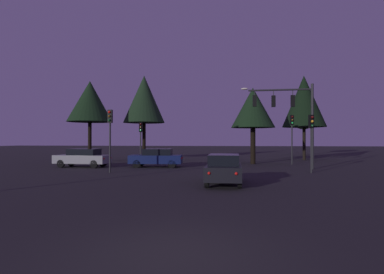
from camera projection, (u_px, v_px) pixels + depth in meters
The scene contains 14 objects.
ground_plane at pixel (217, 163), 30.31m from camera, with size 168.00×168.00×0.00m, color black.
traffic_signal_mast_arm at pixel (289, 109), 23.87m from camera, with size 5.55×0.43×6.62m.
traffic_light_corner_left at pixel (292, 130), 27.87m from camera, with size 0.33×0.37×4.53m.
traffic_light_corner_right at pixel (141, 134), 28.51m from camera, with size 0.36×0.38×3.89m.
traffic_light_median at pixel (311, 132), 20.83m from camera, with size 0.36×0.38×3.97m.
traffic_light_far_side at pixel (110, 128), 20.97m from camera, with size 0.30×0.35×4.33m.
car_nearside_lane at pixel (224, 168), 15.62m from camera, with size 1.80×4.21×1.52m.
car_crossing_left at pixel (156, 158), 25.29m from camera, with size 4.46×2.07×1.52m.
car_crossing_right at pixel (83, 158), 25.35m from camera, with size 4.58×1.96×1.52m.
tree_behind_sign at pixel (253, 108), 28.77m from camera, with size 4.09×4.09×7.19m.
tree_left_far at pixel (304, 117), 45.67m from camera, with size 3.82×3.82×7.65m.
tree_center_horizon at pixel (304, 101), 34.33m from camera, with size 4.76×4.76×9.52m.
tree_right_cluster at pixel (144, 99), 34.54m from camera, with size 4.64×4.64×9.55m.
tree_lot_edge at pixel (90, 102), 31.08m from camera, with size 4.51×4.51×8.27m.
Camera 1 is at (1.16, -5.91, 2.26)m, focal length 28.60 mm.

